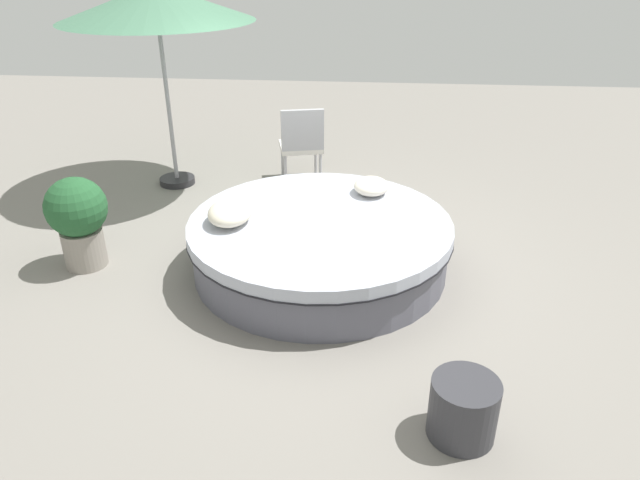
# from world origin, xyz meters

# --- Properties ---
(ground_plane) EXTENTS (16.00, 16.00, 0.00)m
(ground_plane) POSITION_xyz_m (0.00, 0.00, 0.00)
(ground_plane) COLOR gray
(round_bed) EXTENTS (2.44, 2.44, 0.51)m
(round_bed) POSITION_xyz_m (0.00, 0.00, 0.26)
(round_bed) COLOR #595966
(round_bed) RESTS_ON ground_plane
(throw_pillow_0) EXTENTS (0.40, 0.35, 0.16)m
(throw_pillow_0) POSITION_xyz_m (-0.68, 0.46, 0.58)
(throw_pillow_0) COLOR silver
(throw_pillow_0) RESTS_ON round_bed
(throw_pillow_1) EXTENTS (0.53, 0.40, 0.20)m
(throw_pillow_1) POSITION_xyz_m (0.10, -0.81, 0.60)
(throw_pillow_1) COLOR beige
(throw_pillow_1) RESTS_ON round_bed
(patio_chair) EXTENTS (0.61, 0.62, 0.98)m
(patio_chair) POSITION_xyz_m (-2.15, -0.42, 0.56)
(patio_chair) COLOR #B7B7BC
(patio_chair) RESTS_ON ground_plane
(patio_umbrella) EXTENTS (2.21, 2.21, 2.36)m
(patio_umbrella) POSITION_xyz_m (-1.98, -2.01, 2.14)
(patio_umbrella) COLOR #262628
(patio_umbrella) RESTS_ON ground_plane
(planter) EXTENTS (0.56, 0.56, 0.89)m
(planter) POSITION_xyz_m (0.13, -2.25, 0.51)
(planter) COLOR gray
(planter) RESTS_ON ground_plane
(side_table) EXTENTS (0.43, 0.43, 0.41)m
(side_table) POSITION_xyz_m (2.01, 1.08, 0.21)
(side_table) COLOR #333338
(side_table) RESTS_ON ground_plane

